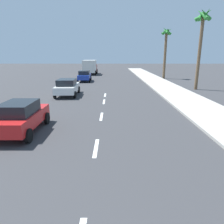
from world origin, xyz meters
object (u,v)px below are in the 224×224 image
parked_car_blue (85,76)px  delivery_truck (91,67)px  parked_car_white (68,87)px  palm_tree_far (203,29)px  palm_tree_distant (167,41)px  parked_car_red (22,116)px

parked_car_blue → delivery_truck: delivery_truck is taller
parked_car_white → delivery_truck: size_ratio=0.70×
parked_car_white → palm_tree_far: 15.29m
parked_car_blue → palm_tree_distant: (12.62, 3.92, 5.13)m
parked_car_red → delivery_truck: delivery_truck is taller
delivery_truck → palm_tree_far: (13.89, -19.03, 4.93)m
delivery_truck → palm_tree_distant: (12.97, -7.70, 4.46)m
parked_car_white → delivery_truck: bearing=88.4°
parked_car_red → delivery_truck: 32.61m
parked_car_red → parked_car_white: same height
parked_car_blue → palm_tree_distant: bearing=15.6°
parked_car_white → palm_tree_far: bearing=12.9°
parked_car_red → palm_tree_distant: 28.57m
parked_car_white → parked_car_blue: bearing=86.9°
parked_car_blue → palm_tree_far: size_ratio=0.47×
palm_tree_far → palm_tree_distant: (-0.92, 11.33, -0.48)m
parked_car_blue → palm_tree_far: palm_tree_far is taller
parked_car_red → parked_car_white: size_ratio=0.89×
parked_car_blue → palm_tree_far: 16.42m
palm_tree_far → palm_tree_distant: 11.38m
parked_car_red → palm_tree_far: 20.26m
parked_car_blue → delivery_truck: (-0.36, 11.62, 0.67)m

